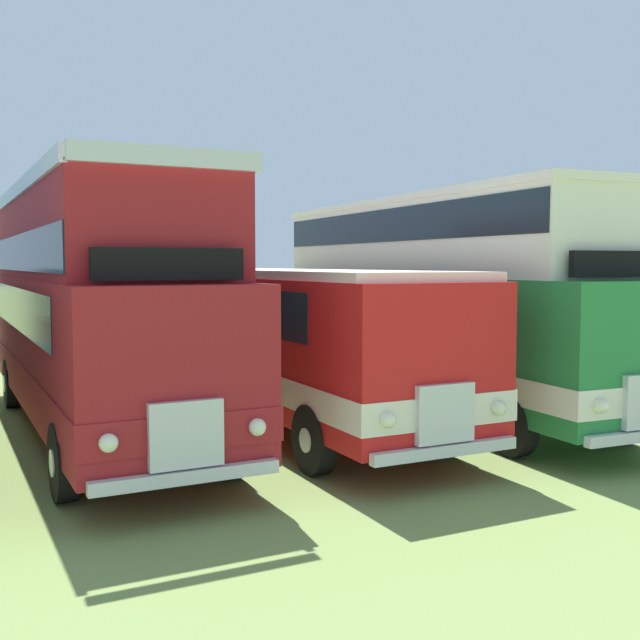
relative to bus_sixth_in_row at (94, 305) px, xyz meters
name	(u,v)px	position (x,y,z in m)	size (l,w,h in m)	color
bus_sixth_in_row	(94,305)	(0.00, 0.00, 0.00)	(3.03, 10.98, 4.52)	maroon
bus_seventh_in_row	(279,331)	(3.55, -0.10, -0.60)	(2.89, 11.32, 2.99)	red
bus_eighth_in_row	(435,293)	(7.10, -0.31, 0.12)	(2.85, 11.68, 4.49)	#237538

